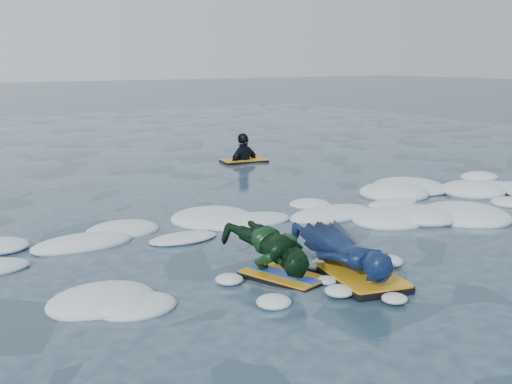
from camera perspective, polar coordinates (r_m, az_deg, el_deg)
ground at (r=7.72m, az=5.57°, el=-5.35°), size 120.00×120.00×0.00m
foam_band at (r=8.52m, az=1.25°, el=-3.65°), size 12.00×3.10×0.30m
prone_woman_unit at (r=6.95m, az=7.91°, el=-5.29°), size 1.05×1.90×0.47m
prone_child_unit at (r=6.81m, az=1.55°, el=-5.27°), size 0.81×1.41×0.53m
waiting_rider_unit at (r=14.27m, az=-1.08°, el=2.29°), size 1.09×0.73×1.51m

